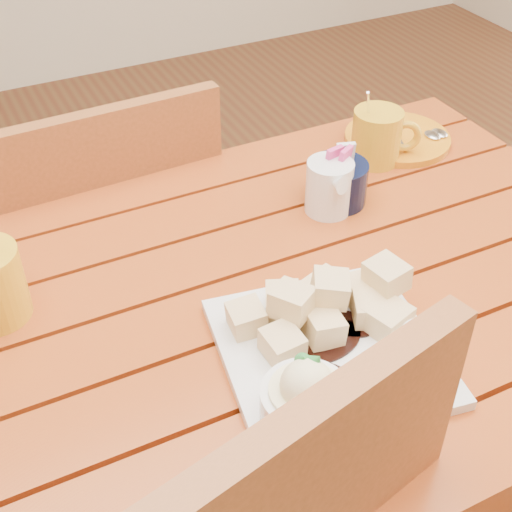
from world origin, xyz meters
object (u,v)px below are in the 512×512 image
table (267,347)px  dessert_plate (328,349)px  coffee_mug_right (378,136)px  orange_saucer (398,138)px  chair_far (109,259)px

table → dessert_plate: 0.21m
dessert_plate → coffee_mug_right: 0.52m
orange_saucer → chair_far: 0.63m
table → chair_far: size_ratio=1.36×
table → chair_far: bearing=102.7°
orange_saucer → chair_far: bearing=157.4°
coffee_mug_right → orange_saucer: 0.10m
dessert_plate → coffee_mug_right: bearing=49.2°
orange_saucer → dessert_plate: bearing=-134.0°
dessert_plate → table: bearing=91.4°
orange_saucer → coffee_mug_right: bearing=-153.7°
dessert_plate → chair_far: 0.72m
table → dessert_plate: size_ratio=3.88×
dessert_plate → orange_saucer: bearing=46.0°
coffee_mug_right → dessert_plate: bearing=-106.2°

